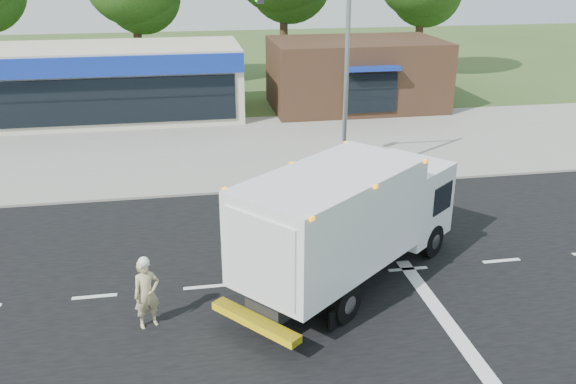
% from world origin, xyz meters
% --- Properties ---
extents(ground, '(120.00, 120.00, 0.00)m').
position_xyz_m(ground, '(0.00, 0.00, 0.00)').
color(ground, '#385123').
rests_on(ground, ground).
extents(road_asphalt, '(60.00, 14.00, 0.02)m').
position_xyz_m(road_asphalt, '(0.00, 0.00, 0.00)').
color(road_asphalt, black).
rests_on(road_asphalt, ground).
extents(sidewalk, '(60.00, 2.40, 0.12)m').
position_xyz_m(sidewalk, '(0.00, 8.20, 0.06)').
color(sidewalk, gray).
rests_on(sidewalk, ground).
extents(parking_apron, '(60.00, 9.00, 0.02)m').
position_xyz_m(parking_apron, '(0.00, 14.00, 0.01)').
color(parking_apron, gray).
rests_on(parking_apron, ground).
extents(lane_markings, '(55.20, 7.00, 0.01)m').
position_xyz_m(lane_markings, '(1.35, -1.35, 0.02)').
color(lane_markings, silver).
rests_on(lane_markings, road_asphalt).
extents(ems_box_truck, '(7.75, 7.03, 3.56)m').
position_xyz_m(ems_box_truck, '(1.01, -0.40, 2.05)').
color(ems_box_truck, black).
rests_on(ems_box_truck, ground).
extents(emergency_worker, '(0.78, 0.66, 1.94)m').
position_xyz_m(emergency_worker, '(-4.46, -1.64, 0.95)').
color(emergency_worker, tan).
rests_on(emergency_worker, ground).
extents(retail_strip_mall, '(18.00, 6.20, 4.00)m').
position_xyz_m(retail_strip_mall, '(-9.00, 19.93, 2.01)').
color(retail_strip_mall, beige).
rests_on(retail_strip_mall, ground).
extents(brown_storefront, '(10.00, 6.70, 4.00)m').
position_xyz_m(brown_storefront, '(7.00, 19.98, 2.00)').
color(brown_storefront, '#382316').
rests_on(brown_storefront, ground).
extents(traffic_signal_pole, '(3.51, 0.25, 8.00)m').
position_xyz_m(traffic_signal_pole, '(2.35, 7.60, 4.92)').
color(traffic_signal_pole, gray).
rests_on(traffic_signal_pole, ground).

